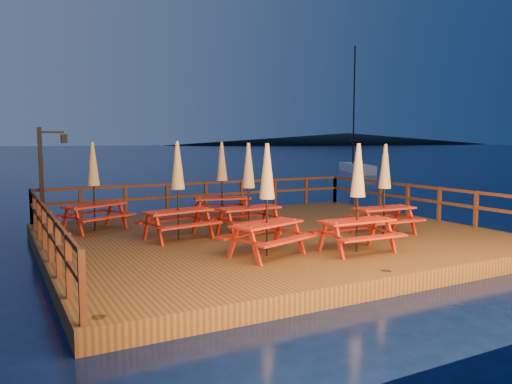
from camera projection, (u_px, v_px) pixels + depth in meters
ground at (272, 247)px, 14.09m from camera, size 500.00×500.00×0.00m
deck at (272, 240)px, 14.06m from camera, size 12.00×10.00×0.40m
deck_piles at (272, 257)px, 14.12m from camera, size 11.44×9.44×1.40m
railing at (243, 200)px, 15.52m from camera, size 11.80×9.75×1.10m
lamp_post at (46, 167)px, 15.33m from camera, size 0.85×0.18×3.00m
headland_right at (348, 139)px, 302.10m from camera, size 230.40×86.40×7.00m
sailboat at (356, 168)px, 46.06m from camera, size 4.43×7.78×11.75m
picnic_table_0 at (222, 180)px, 15.99m from camera, size 2.08×1.84×2.55m
picnic_table_1 at (248, 187)px, 13.72m from camera, size 1.87×1.58×2.53m
picnic_table_2 at (267, 198)px, 11.13m from camera, size 2.15×1.96×2.54m
picnic_table_3 at (358, 196)px, 11.56m from camera, size 1.81×1.50×2.54m
picnic_table_4 at (384, 188)px, 13.76m from camera, size 1.82×1.52×2.50m
picnic_table_5 at (178, 189)px, 13.03m from camera, size 2.06×1.81×2.59m
picnic_table_6 at (94, 185)px, 14.28m from camera, size 2.24×2.09×2.55m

